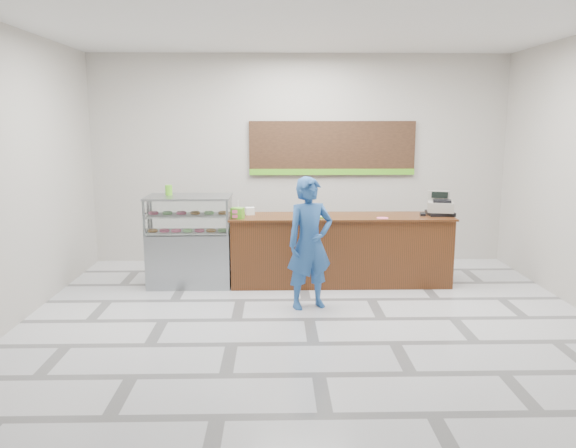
{
  "coord_description": "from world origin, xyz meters",
  "views": [
    {
      "loc": [
        -0.41,
        -6.55,
        2.4
      ],
      "look_at": [
        -0.24,
        0.9,
        1.03
      ],
      "focal_mm": 35.0,
      "sensor_mm": 36.0,
      "label": 1
    }
  ],
  "objects_px": {
    "serving_tray": "(317,216)",
    "customer": "(310,243)",
    "sales_counter": "(340,250)",
    "cash_register": "(440,206)",
    "display_case": "(190,240)"
  },
  "relations": [
    {
      "from": "serving_tray",
      "to": "customer",
      "type": "relative_size",
      "value": 0.19
    },
    {
      "from": "sales_counter",
      "to": "customer",
      "type": "distance_m",
      "value": 1.24
    },
    {
      "from": "cash_register",
      "to": "display_case",
      "type": "bearing_deg",
      "value": -165.95
    },
    {
      "from": "serving_tray",
      "to": "sales_counter",
      "type": "bearing_deg",
      "value": 20.95
    },
    {
      "from": "customer",
      "to": "serving_tray",
      "type": "bearing_deg",
      "value": 59.96
    },
    {
      "from": "cash_register",
      "to": "customer",
      "type": "xyz_separation_m",
      "value": [
        -1.99,
        -1.11,
        -0.31
      ]
    },
    {
      "from": "cash_register",
      "to": "serving_tray",
      "type": "distance_m",
      "value": 1.84
    },
    {
      "from": "customer",
      "to": "cash_register",
      "type": "bearing_deg",
      "value": 8.54
    },
    {
      "from": "display_case",
      "to": "serving_tray",
      "type": "height_order",
      "value": "display_case"
    },
    {
      "from": "sales_counter",
      "to": "cash_register",
      "type": "bearing_deg",
      "value": 1.38
    },
    {
      "from": "display_case",
      "to": "serving_tray",
      "type": "xyz_separation_m",
      "value": [
        1.86,
        -0.12,
        0.36
      ]
    },
    {
      "from": "cash_register",
      "to": "serving_tray",
      "type": "xyz_separation_m",
      "value": [
        -1.83,
        -0.15,
        -0.12
      ]
    },
    {
      "from": "sales_counter",
      "to": "customer",
      "type": "height_order",
      "value": "customer"
    },
    {
      "from": "customer",
      "to": "display_case",
      "type": "bearing_deg",
      "value": 127.34
    },
    {
      "from": "display_case",
      "to": "cash_register",
      "type": "height_order",
      "value": "cash_register"
    }
  ]
}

